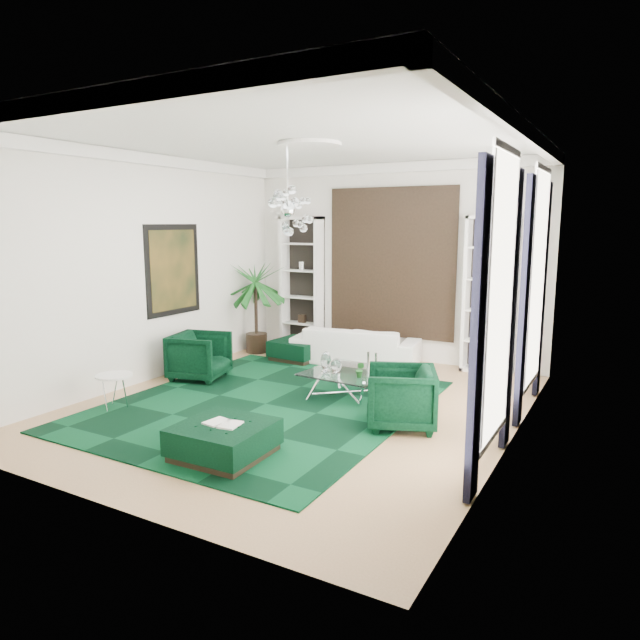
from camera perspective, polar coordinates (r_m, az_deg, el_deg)
The scene contains 30 objects.
floor at distance 8.54m, azimuth -1.98°, elevation -8.61°, with size 6.00×7.00×0.02m, color tan.
ceiling at distance 8.19m, azimuth -2.14°, elevation 17.67°, with size 6.00×7.00×0.02m, color white.
wall_back at distance 11.29m, azimuth 7.26°, elevation 5.69°, with size 6.00×0.02×3.80m, color silver.
wall_front at distance 5.48m, azimuth -21.45°, elevation 0.90°, with size 6.00×0.02×3.80m, color silver.
wall_left at distance 10.04m, azimuth -16.97°, elevation 4.86°, with size 0.02×7.00×3.80m, color silver.
wall_right at distance 7.08m, azimuth 19.29°, elevation 2.88°, with size 0.02×7.00×3.80m, color silver.
crown_molding at distance 8.18m, azimuth -2.14°, elevation 16.90°, with size 6.00×7.00×0.18m, color white, non-canonical shape.
ceiling_medallion at distance 8.44m, azimuth -1.04°, elevation 17.16°, with size 0.90×0.90×0.05m, color white.
tapestry at distance 11.24m, azimuth 7.17°, elevation 5.68°, with size 2.50×0.06×2.80m, color black.
shelving_left at distance 12.02m, azimuth -1.82°, elevation 3.62°, with size 0.90×0.38×2.80m, color white, non-canonical shape.
shelving_right at distance 10.57m, azimuth 16.65°, elevation 2.37°, with size 0.90×0.38×2.80m, color white, non-canonical shape.
painting at distance 10.44m, azimuth -14.43°, elevation 4.87°, with size 0.04×1.30×1.60m, color black.
window_near at distance 6.20m, azimuth 17.64°, elevation 2.07°, with size 0.03×1.10×2.90m, color white.
curtain_near_a at distance 5.50m, azimuth 15.49°, elevation -1.40°, with size 0.07×0.30×3.25m, color black.
curtain_near_b at distance 7.00m, azimuth 18.56°, elevation 0.78°, with size 0.07×0.30×3.25m, color black.
window_far at distance 8.56m, azimuth 20.93°, elevation 3.87°, with size 0.03×1.10×2.90m, color white.
curtain_far_a at distance 7.82m, azimuth 19.72°, elevation 1.61°, with size 0.07×0.30×3.25m, color black.
curtain_far_b at distance 9.36m, azimuth 21.33°, elevation 2.75°, with size 0.07×0.30×3.25m, color black.
rug at distance 8.60m, azimuth -5.46°, elevation -8.40°, with size 4.20×5.00×0.02m, color black.
sofa at distance 10.99m, azimuth 3.56°, elevation -2.53°, with size 2.39×0.94×0.70m, color white.
armchair_left at distance 10.05m, azimuth -11.95°, elevation -3.55°, with size 0.87×0.89×0.81m, color black.
armchair_right at distance 7.64m, azimuth 8.09°, elevation -7.67°, with size 0.87×0.89×0.81m, color black.
coffee_table at distance 8.89m, azimuth 2.93°, elevation -6.42°, with size 1.20×1.20×0.41m, color white, non-canonical shape.
ottoman_side at distance 11.24m, azimuth -2.20°, elevation -3.02°, with size 0.90×0.90×0.40m, color black.
ottoman_front at distance 6.79m, azimuth -9.58°, elevation -11.81°, with size 1.00×1.00×0.40m, color black.
book at distance 6.71m, azimuth -9.64°, elevation -10.10°, with size 0.42×0.28×0.03m, color white.
side_table at distance 8.84m, azimuth -19.82°, elevation -6.81°, with size 0.52×0.52×0.50m, color white.
palm at distance 11.81m, azimuth -6.44°, elevation 2.48°, with size 1.50×1.50×2.40m, color #19591E, non-canonical shape.
chandelier at distance 8.29m, azimuth -3.24°, elevation 10.90°, with size 0.80×0.80×0.72m, color white, non-canonical shape.
table_plant at distance 8.46m, azimuth 4.02°, elevation -4.98°, with size 0.13×0.11×0.24m, color #19591E.
Camera 1 is at (4.21, -6.93, 2.68)m, focal length 32.00 mm.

